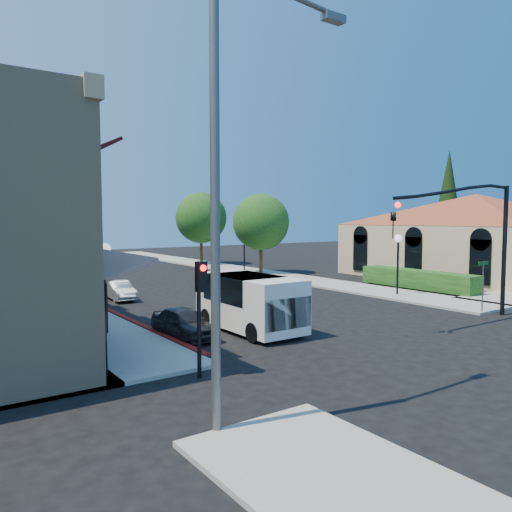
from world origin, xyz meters
TOP-DOWN VIEW (x-y plane):
  - ground at (0.00, 0.00)m, footprint 120.00×120.00m
  - sidewalk_left at (-8.75, 27.00)m, footprint 3.50×50.00m
  - sidewalk_right at (8.75, 27.00)m, footprint 3.50×50.00m
  - curb_red_strip at (-6.90, 8.00)m, footprint 0.25×10.00m
  - mission_building at (21.99, 11.50)m, footprint 30.12×30.12m
  - hedge at (11.70, 9.00)m, footprint 1.40×8.00m
  - conifer_far at (28.00, 18.00)m, footprint 3.20×3.20m
  - street_tree_a at (8.80, 22.00)m, footprint 4.56×4.56m
  - street_tree_b at (8.80, 32.00)m, footprint 4.94×4.94m
  - signal_mast_arm at (5.86, 1.50)m, footprint 8.01×0.39m
  - secondary_signal at (-8.00, 1.41)m, footprint 0.28×0.42m
  - cobra_streetlight at (-9.15, -2.00)m, footprint 3.60×0.25m
  - street_name_sign at (7.50, 2.20)m, footprint 0.80×0.06m
  - lamppost_left_near at (-8.50, 8.00)m, footprint 0.44×0.44m
  - lamppost_left_far at (-8.50, 22.00)m, footprint 0.44×0.44m
  - lamppost_right_near at (8.50, 8.00)m, footprint 0.44×0.44m
  - lamppost_right_far at (8.50, 24.00)m, footprint 0.44×0.44m
  - white_van at (-3.51, 5.51)m, footprint 2.22×5.00m
  - parked_car_a at (-6.20, 6.00)m, footprint 1.53×3.47m
  - parked_car_b at (-5.14, 15.98)m, footprint 1.28×3.25m
  - parked_car_c at (-6.20, 24.91)m, footprint 1.92×4.04m
  - parked_car_d at (-4.80, 27.58)m, footprint 2.39×4.81m

SIDE VIEW (x-z plane):
  - ground at x=0.00m, z-range 0.00..0.00m
  - curb_red_strip at x=-6.90m, z-range -0.03..0.03m
  - hedge at x=11.70m, z-range -0.55..0.55m
  - sidewalk_left at x=-8.75m, z-range 0.00..0.12m
  - sidewalk_right at x=8.75m, z-range 0.00..0.12m
  - parked_car_b at x=-5.14m, z-range 0.00..1.05m
  - parked_car_c at x=-6.20m, z-range 0.00..1.14m
  - parked_car_a at x=-6.20m, z-range 0.00..1.16m
  - parked_car_d at x=-4.80m, z-range 0.00..1.31m
  - white_van at x=-3.51m, z-range 0.17..2.39m
  - street_name_sign at x=7.50m, z-range 0.45..2.95m
  - secondary_signal at x=-8.00m, z-range 0.66..3.98m
  - lamppost_left_near at x=-8.50m, z-range 0.95..4.52m
  - lamppost_left_far at x=-8.50m, z-range 0.95..4.52m
  - lamppost_right_near at x=8.50m, z-range 0.95..4.52m
  - lamppost_right_far at x=8.50m, z-range 0.95..4.52m
  - mission_building at x=21.99m, z-range 0.55..6.95m
  - signal_mast_arm at x=5.86m, z-range 1.09..7.09m
  - street_tree_a at x=8.80m, z-range 0.95..7.43m
  - street_tree_b at x=8.80m, z-range 1.03..8.05m
  - cobra_streetlight at x=-9.15m, z-range 0.61..9.92m
  - conifer_far at x=28.00m, z-range 0.86..11.86m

